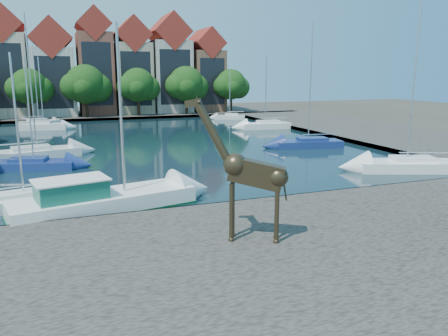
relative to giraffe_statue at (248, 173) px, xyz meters
The scene contains 27 objects.
ground 6.98m from the giraffe_statue, 60.47° to the left, with size 160.00×160.00×0.00m, color #38332B.
water_basin 29.69m from the giraffe_statue, 84.10° to the left, with size 38.00×50.00×0.08m, color black.
near_quay 4.60m from the giraffe_statue, 28.44° to the right, with size 50.00×14.00×0.50m, color #524E47.
far_quay 61.51m from the giraffe_statue, 87.17° to the left, with size 60.00×16.00×0.50m, color #524E47.
right_quay 40.71m from the giraffe_statue, 46.32° to the left, with size 14.00×52.00×0.50m, color #524E47.
townhouse_west_mid 63.11m from the giraffe_statue, 102.83° to the left, with size 5.94×9.18×16.79m.
townhouse_west_inner 61.93m from the giraffe_statue, 96.94° to the left, with size 6.43×9.18×15.15m.
townhouse_center 61.56m from the giraffe_statue, 90.90° to the left, with size 5.44×9.18×16.93m.
townhouse_east_inner 61.71m from the giraffe_statue, 85.31° to the left, with size 5.94×9.18×15.79m.
townhouse_east_mid 62.60m from the giraffe_statue, 79.35° to the left, with size 6.43×9.18×16.65m.
townhouse_east_end 64.05m from the giraffe_statue, 73.62° to the left, with size 5.44×9.18×14.43m.
far_tree_west 56.93m from the giraffe_statue, 101.01° to the left, with size 6.76×5.20×7.36m.
far_tree_mid_west 55.96m from the giraffe_statue, 92.93° to the left, with size 7.80×6.00×8.00m.
far_tree_mid_east 56.12m from the giraffe_statue, 84.75° to the left, with size 7.02×5.40×7.52m.
far_tree_east 57.41m from the giraffe_statue, 76.76° to the left, with size 7.54×5.80×7.84m.
far_tree_far_east 59.74m from the giraffe_statue, 69.28° to the left, with size 6.76×5.20×7.36m.
giraffe_statue is the anchor object (origin of this frame).
motorsailer 9.34m from the giraffe_statue, 125.90° to the left, with size 9.73×4.69×9.57m.
sailboat_left_a 13.24m from the giraffe_statue, 133.78° to the left, with size 5.30×2.92×8.10m.
sailboat_left_b 21.78m from the giraffe_statue, 114.51° to the left, with size 6.28×3.48×8.42m.
sailboat_left_c 26.29m from the giraffe_statue, 110.05° to the left, with size 7.28×3.77×11.81m.
sailboat_left_d 45.69m from the giraffe_statue, 101.33° to the left, with size 5.78×2.81×9.07m.
sailboat_left_e 50.37m from the giraffe_statue, 101.12° to the left, with size 5.39×3.54×11.22m.
sailboat_right_a 19.45m from the giraffe_statue, 29.05° to the left, with size 7.41×4.80×11.83m.
sailboat_right_b 26.33m from the giraffe_statue, 53.55° to the left, with size 6.76×3.37×11.70m.
sailboat_right_c 40.16m from the giraffe_statue, 63.25° to the left, with size 6.60×2.78×9.32m.
sailboat_right_d 51.91m from the giraffe_statue, 69.64° to the left, with size 4.96×3.35×7.41m.
Camera 1 is at (-9.80, -20.78, 7.14)m, focal length 35.00 mm.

